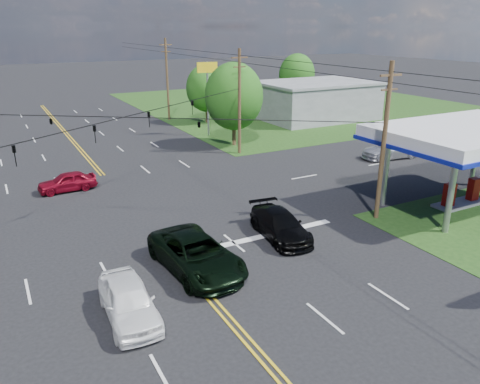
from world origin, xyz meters
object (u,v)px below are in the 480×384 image
suv_black (280,225)px  pole_right_far (167,79)px  pickup_dkgreen (196,254)px  retail_ne (315,101)px  pole_se (384,141)px  pickup_white (129,301)px  tree_far_r (297,75)px  gas_canopy (471,136)px  tree_right_a (234,96)px  tree_right_b (206,88)px  pole_ne (239,101)px

suv_black → pole_right_far: bearing=86.6°
pickup_dkgreen → pole_right_far: bearing=67.5°
retail_ne → pole_se: size_ratio=1.47×
pickup_white → retail_ne: bearing=46.3°
pole_se → tree_far_r: 44.30m
gas_canopy → pole_right_far: bearing=99.7°
pole_right_far → tree_far_r: size_ratio=1.31×
gas_canopy → pickup_dkgreen: bearing=179.4°
pole_right_far → retail_ne: bearing=-25.2°
pole_se → tree_far_r: (21.00, 39.00, -0.37)m
suv_black → tree_right_a: bearing=76.3°
tree_right_b → pickup_white: bearing=-118.9°
retail_ne → tree_far_r: tree_far_r is taller
pole_right_far → pickup_dkgreen: bearing=-108.3°
pickup_dkgreen → suv_black: pickup_dkgreen is taller
pickup_dkgreen → tree_right_b: bearing=60.5°
retail_ne → tree_right_b: tree_right_b is taller
gas_canopy → pole_ne: bearing=108.9°
tree_right_a → tree_far_r: 26.91m
gas_canopy → tree_right_a: 22.68m
pickup_dkgreen → tree_far_r: bearing=45.7°
tree_right_b → pickup_dkgreen: (-16.00, -33.80, -3.35)m
pole_ne → tree_right_a: pole_ne is taller
tree_right_a → pickup_dkgreen: (-13.50, -21.80, -4.00)m
gas_canopy → pickup_white: bearing=-174.6°
tree_far_r → tree_right_b: bearing=-161.1°
tree_right_b → pickup_dkgreen: bearing=-115.3°
tree_right_b → pickup_white: (-20.00, -36.16, -3.42)m
pole_ne → tree_right_b: bearing=76.9°
pole_se → tree_right_b: pole_se is taller
pickup_dkgreen → pickup_white: pickup_dkgreen is taller
pole_right_far → tree_right_b: bearing=-48.8°
gas_canopy → pole_ne: pole_ne is taller
gas_canopy → pole_right_far: size_ratio=1.22×
pole_se → pole_right_far: size_ratio=0.95×
pole_ne → tree_right_b: 15.42m
tree_far_r → pole_right_far: bearing=-174.6°
tree_far_r → pickup_dkgreen: (-33.50, -39.80, -3.67)m
pole_ne → pole_right_far: bearing=90.0°
tree_right_a → tree_right_b: size_ratio=1.15×
suv_black → tree_far_r: bearing=61.3°
retail_ne → tree_right_b: size_ratio=1.98×
retail_ne → tree_right_a: bearing=-153.4°
retail_ne → pole_se: 33.72m
pole_se → tree_right_a: size_ratio=1.16×
tree_right_b → suv_black: tree_right_b is taller
pole_ne → pole_right_far: (0.00, 19.00, 0.25)m
pole_right_far → pickup_dkgreen: pole_right_far is taller
suv_black → gas_canopy: bearing=0.7°
tree_right_b → suv_black: 34.27m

